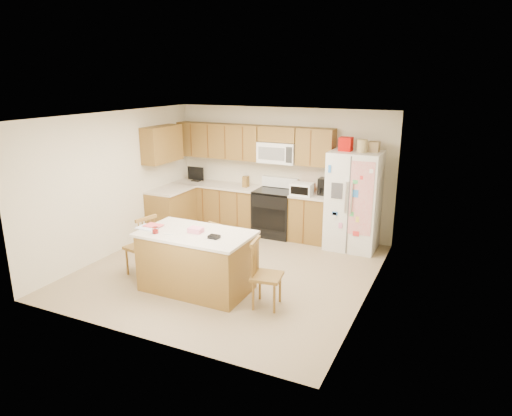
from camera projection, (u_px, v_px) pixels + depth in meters
The scene contains 9 objects.
ground at pixel (229, 270), 7.52m from camera, with size 4.50×4.50×0.00m, color #857453.
room_shell at pixel (228, 185), 7.12m from camera, with size 4.60×4.60×2.52m.
cabinetry at pixel (228, 187), 9.22m from camera, with size 3.36×1.56×2.15m.
stove at pixel (275, 212), 9.07m from camera, with size 0.76×0.65×1.13m.
refrigerator at pixel (354, 200), 8.25m from camera, with size 0.90×0.79×2.04m.
island at pixel (196, 261), 6.72m from camera, with size 1.73×0.96×0.98m.
windsor_chair_left at pixel (142, 247), 7.24m from camera, with size 0.48×0.50×0.99m.
windsor_chair_back at pixel (224, 250), 7.23m from camera, with size 0.47×0.46×0.89m.
windsor_chair_right at pixel (265, 276), 6.22m from camera, with size 0.45×0.47×0.96m.
Camera 1 is at (3.34, -6.10, 3.06)m, focal length 32.00 mm.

